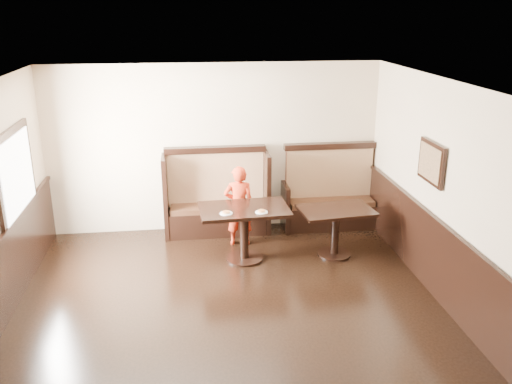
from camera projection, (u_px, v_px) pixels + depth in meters
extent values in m
plane|color=black|center=(236.00, 343.00, 6.17)|extent=(7.00, 7.00, 0.00)
plane|color=beige|center=(215.00, 148.00, 9.00)|extent=(5.50, 0.00, 5.50)
plane|color=beige|center=(479.00, 217.00, 6.06)|extent=(0.00, 7.00, 7.00)
plane|color=white|center=(232.00, 97.00, 5.26)|extent=(7.00, 7.00, 0.00)
cube|color=black|center=(466.00, 289.00, 6.34)|extent=(0.05, 6.90, 1.00)
cube|color=black|center=(15.00, 174.00, 7.11)|extent=(0.05, 1.50, 1.20)
cube|color=white|center=(18.00, 174.00, 7.12)|extent=(0.01, 1.30, 1.00)
cube|color=black|center=(432.00, 163.00, 7.08)|extent=(0.04, 0.70, 0.55)
cube|color=olive|center=(430.00, 163.00, 7.08)|extent=(0.01, 0.60, 0.45)
cube|color=black|center=(217.00, 221.00, 9.12)|extent=(1.60, 0.50, 0.42)
cube|color=#381F12|center=(217.00, 207.00, 9.04)|extent=(1.54, 0.46, 0.09)
cube|color=#4C150F|center=(216.00, 178.00, 9.10)|extent=(1.60, 0.12, 0.92)
cube|color=black|center=(215.00, 149.00, 8.93)|extent=(1.68, 0.16, 0.10)
cube|color=black|center=(166.00, 195.00, 8.96)|extent=(0.07, 0.72, 1.36)
cube|color=black|center=(266.00, 191.00, 9.17)|extent=(0.07, 0.72, 1.36)
cube|color=black|center=(330.00, 216.00, 9.36)|extent=(1.50, 0.50, 0.42)
cube|color=#381F12|center=(331.00, 202.00, 9.28)|extent=(1.44, 0.46, 0.09)
cube|color=#4C150F|center=(329.00, 174.00, 9.34)|extent=(1.50, 0.12, 0.92)
cube|color=black|center=(330.00, 146.00, 9.17)|extent=(1.58, 0.16, 0.10)
cube|color=black|center=(284.00, 205.00, 9.30)|extent=(0.07, 0.72, 0.80)
cube|color=black|center=(373.00, 201.00, 9.49)|extent=(0.07, 0.72, 0.80)
cube|color=black|center=(244.00, 210.00, 7.97)|extent=(1.34, 0.88, 0.05)
cylinder|color=black|center=(244.00, 235.00, 8.10)|extent=(0.13, 0.13, 0.76)
cylinder|color=black|center=(244.00, 258.00, 8.22)|extent=(0.56, 0.56, 0.03)
cube|color=black|center=(336.00, 211.00, 8.13)|extent=(1.16, 0.82, 0.05)
cylinder|color=black|center=(335.00, 234.00, 8.25)|extent=(0.12, 0.12, 0.69)
cylinder|color=black|center=(334.00, 254.00, 8.36)|extent=(0.51, 0.51, 0.03)
imported|color=red|center=(239.00, 206.00, 8.56)|extent=(0.50, 0.35, 1.30)
cylinder|color=white|center=(226.00, 213.00, 7.73)|extent=(0.19, 0.19, 0.01)
cylinder|color=tan|center=(226.00, 212.00, 7.73)|extent=(0.11, 0.11, 0.02)
cylinder|color=#EABA54|center=(226.00, 212.00, 7.73)|extent=(0.10, 0.10, 0.01)
cylinder|color=white|center=(262.00, 212.00, 7.78)|extent=(0.18, 0.18, 0.01)
cylinder|color=tan|center=(262.00, 211.00, 7.78)|extent=(0.11, 0.11, 0.01)
cylinder|color=#EABA54|center=(262.00, 210.00, 7.77)|extent=(0.10, 0.10, 0.01)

